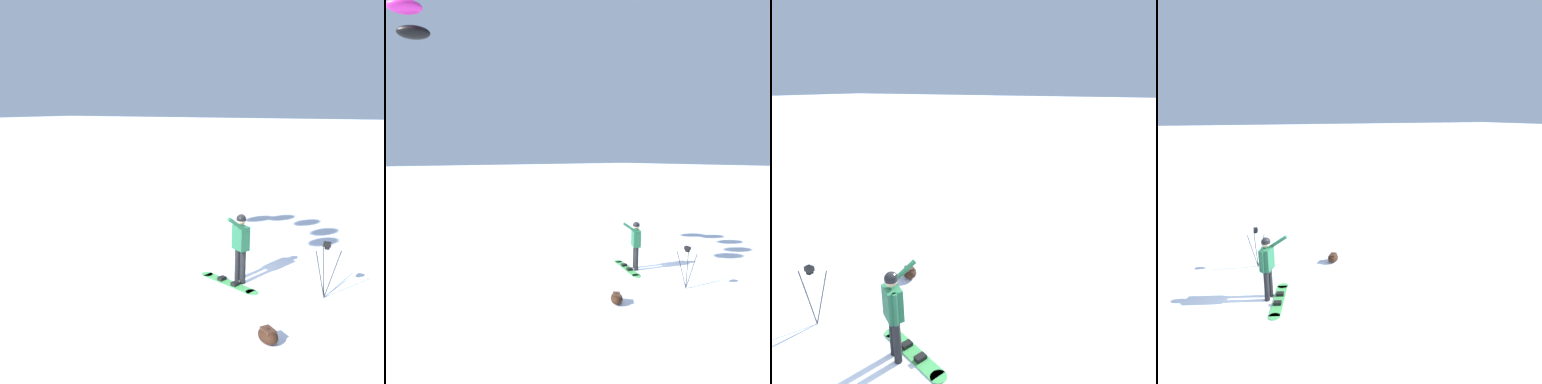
# 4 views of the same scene
# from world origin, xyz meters

# --- Properties ---
(ground_plane) EXTENTS (300.00, 300.00, 0.00)m
(ground_plane) POSITION_xyz_m (0.00, 0.00, 0.00)
(ground_plane) COLOR white
(snowboarder) EXTENTS (0.78, 0.48, 1.77)m
(snowboarder) POSITION_xyz_m (0.13, -0.04, 1.07)
(snowboarder) COLOR black
(snowboarder) RESTS_ON ground_plane
(snowboard) EXTENTS (0.77, 1.69, 0.10)m
(snowboard) POSITION_xyz_m (0.35, -0.25, 0.02)
(snowboard) COLOR #3F994C
(snowboard) RESTS_ON ground_plane
(gear_bag_large) EXTENTS (0.54, 0.56, 0.29)m
(gear_bag_large) POSITION_xyz_m (2.45, 1.42, 0.16)
(gear_bag_large) COLOR black
(gear_bag_large) RESTS_ON ground_plane
(camera_tripod) EXTENTS (0.54, 0.52, 1.33)m
(camera_tripod) POSITION_xyz_m (0.06, 1.99, 0.96)
(camera_tripod) COLOR #262628
(camera_tripod) RESTS_ON ground_plane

